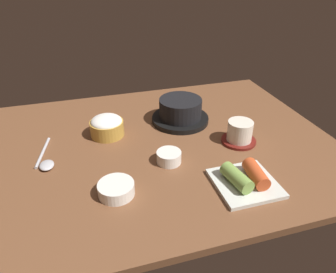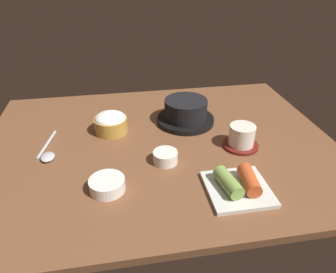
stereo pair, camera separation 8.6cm
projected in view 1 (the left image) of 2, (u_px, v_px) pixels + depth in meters
dining_table at (159, 146)px, 89.45cm from camera, size 100.00×76.00×2.00cm
stone_pot at (180, 111)px, 98.40cm from camera, size 18.13×18.13×7.67cm
rice_bowl at (107, 126)px, 91.19cm from camera, size 9.89×9.89×6.25cm
tea_cup_with_saucer at (240, 133)px, 87.86cm from camera, size 9.88×9.88×6.55cm
banchan_cup_center at (168, 157)px, 80.09cm from camera, size 6.44×6.44×3.07cm
kimchi_plate at (246, 179)px, 72.29cm from camera, size 14.20×14.20×4.50cm
side_bowl_near at (116, 189)px, 69.58cm from camera, size 8.26×8.26×2.95cm
spoon at (46, 161)px, 80.28cm from camera, size 4.90×16.34×1.35cm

